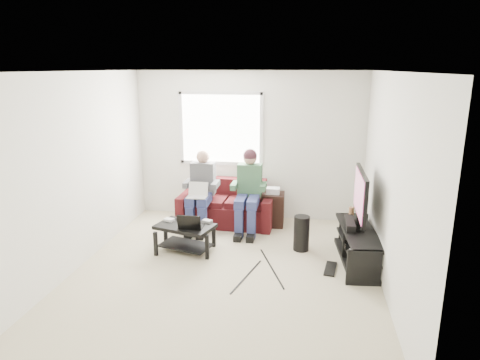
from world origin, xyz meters
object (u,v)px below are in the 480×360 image
Objects in this scene: tv_stand at (358,247)px; end_table at (273,208)px; sofa at (228,207)px; coffee_table at (185,232)px; subwoofer at (301,233)px; tv at (360,196)px.

end_table is at bearing 135.92° from tv_stand.
sofa reaches higher than tv_stand.
coffee_table is at bearing -179.27° from tv_stand.
tv is at bearing -12.77° from subwoofer.
tv is (2.48, 0.13, 0.63)m from coffee_table.
subwoofer is (1.29, -0.95, -0.02)m from sofa.
tv is at bearing 91.47° from tv_stand.
sofa is 1.76× the size of coffee_table.
end_table is at bearing 117.55° from subwoofer.
coffee_table is at bearing -132.58° from end_table.
end_table is at bearing 47.42° from coffee_table.
tv is at bearing 3.04° from coffee_table.
end_table reaches higher than tv_stand.
tv is at bearing -41.76° from end_table.
tv is (-0.00, 0.10, 0.72)m from tv_stand.
tv reaches higher than tv_stand.
sofa reaches higher than end_table.
sofa reaches higher than coffee_table.
sofa is at bearing 72.34° from coffee_table.
subwoofer is 0.79× the size of end_table.
tv_stand is 1.32× the size of tv.
sofa reaches higher than subwoofer.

